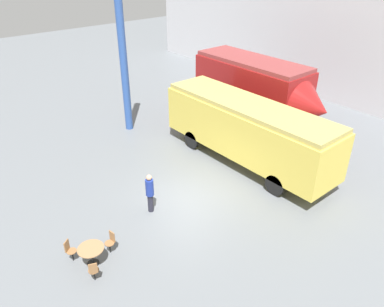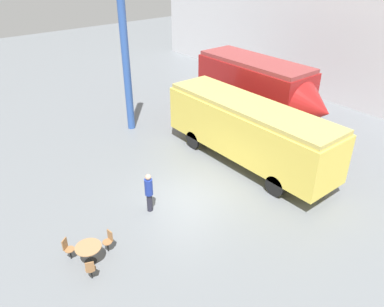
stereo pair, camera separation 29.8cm
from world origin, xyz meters
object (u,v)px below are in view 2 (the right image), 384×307
streamlined_locomotive (261,89)px  visitor_person (149,191)px  cafe_table_near (89,250)px  passenger_coach_vintage (248,128)px  cafe_chair_0 (67,248)px

streamlined_locomotive → visitor_person: bearing=-73.4°
cafe_table_near → passenger_coach_vintage: bearing=98.8°
cafe_table_near → visitor_person: size_ratio=0.52×
cafe_chair_0 → streamlined_locomotive: bearing=66.4°
passenger_coach_vintage → visitor_person: (0.30, -6.16, -0.94)m
passenger_coach_vintage → cafe_table_near: 9.69m
cafe_chair_0 → visitor_person: bearing=59.9°
cafe_table_near → cafe_chair_0: size_ratio=1.07×
cafe_chair_0 → visitor_person: size_ratio=0.48×
streamlined_locomotive → passenger_coach_vintage: (2.72, -3.95, -0.44)m
cafe_table_near → streamlined_locomotive: bearing=107.3°
cafe_table_near → cafe_chair_0: bearing=-142.2°
cafe_chair_0 → visitor_person: visitor_person is taller
passenger_coach_vintage → visitor_person: passenger_coach_vintage is taller
passenger_coach_vintage → visitor_person: bearing=-87.3°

